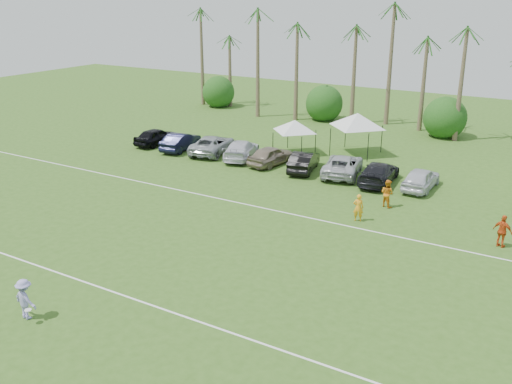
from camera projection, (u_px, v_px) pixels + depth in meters
The scene contains 28 objects.
ground at pixel (68, 309), 23.22m from camera, with size 120.00×120.00×0.00m, color #34591A.
field_lines at pixel (187, 240), 29.69m from camera, with size 80.00×12.10×0.01m.
palm_tree_0 at pixel (191, 37), 62.10m from camera, with size 2.40×2.40×8.90m.
palm_tree_1 at pixel (229, 30), 59.39m from camera, with size 2.40×2.40×9.90m.
palm_tree_2 at pixel (271, 23), 56.69m from camera, with size 2.40×2.40×10.90m.
palm_tree_3 at pixel (307, 15), 54.48m from camera, with size 2.40×2.40×11.90m.
palm_tree_4 at pixel (345, 44), 53.41m from camera, with size 2.40×2.40×8.90m.
palm_tree_5 at pixel (387, 37), 51.19m from camera, with size 2.40×2.40×9.90m.
palm_tree_6 at pixel (433, 28), 48.97m from camera, with size 2.40×2.40×10.90m.
palm_tree_7 at pixel (483, 19), 46.76m from camera, with size 2.40×2.40×11.90m.
bush_tree_0 at pixel (220, 90), 63.36m from camera, with size 4.00×4.00×4.00m.
bush_tree_1 at pixel (327, 101), 57.09m from camera, with size 4.00×4.00×4.00m.
bush_tree_2 at pixel (449, 114), 51.29m from camera, with size 4.00×4.00×4.00m.
sideline_player_a at pixel (358, 208), 31.89m from camera, with size 0.58×0.38×1.59m, color #FCA21C.
sideline_player_b at pixel (387, 193), 33.99m from camera, with size 0.82×0.64×1.68m, color orange.
sideline_player_c at pixel (503, 231), 28.60m from camera, with size 1.00×0.42×1.71m, color #CD4916.
canopy_tent_left at pixel (295, 120), 44.49m from camera, with size 3.90×3.90×3.16m.
canopy_tent_right at pixel (358, 113), 44.14m from camera, with size 4.74×4.74×3.84m.
frisbee_player at pixel (25, 299), 22.34m from camera, with size 1.12×0.71×1.69m.
parked_car_0 at pixel (156, 136), 47.74m from camera, with size 1.68×4.18×1.42m, color black.
parked_car_1 at pixel (181, 141), 46.18m from camera, with size 1.51×4.32×1.42m, color black.
parked_car_2 at pixel (213, 144), 45.27m from camera, with size 2.36×5.13×1.42m, color #9A9EA2.
parked_car_3 at pixel (241, 150), 43.83m from camera, with size 2.00×4.91×1.42m, color silver.
parked_car_4 at pixel (271, 155), 42.27m from camera, with size 1.68×4.18×1.42m, color gray.
parked_car_5 at pixel (304, 161), 40.84m from camera, with size 1.51×4.32×1.42m, color black.
parked_car_6 at pixel (343, 165), 39.91m from camera, with size 2.36×5.13×1.42m, color #B7B9BD.
parked_car_7 at pixel (379, 173), 38.25m from camera, with size 2.00×4.91×1.42m, color black.
parked_car_8 at pixel (421, 179), 37.08m from camera, with size 1.68×4.18×1.42m, color silver.
Camera 1 is at (16.99, -13.49, 12.28)m, focal length 40.00 mm.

